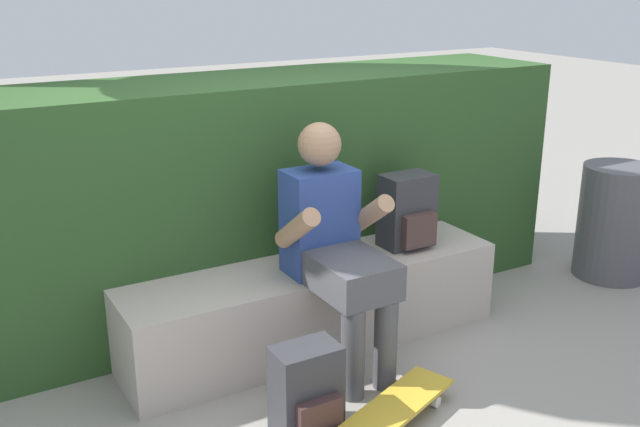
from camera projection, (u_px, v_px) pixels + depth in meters
name	position (u px, v px, depth m)	size (l,w,h in m)	color
ground_plane	(344.00, 369.00, 3.60)	(24.00, 24.00, 0.00)	gray
bench_main	(314.00, 305.00, 3.78)	(2.02, 0.48, 0.45)	#B3A79B
person_skater	(335.00, 242.00, 3.46)	(0.49, 0.62, 1.20)	#2D4793
skateboard_near_person	(387.00, 414.00, 3.10)	(0.82, 0.48, 0.09)	gold
backpack_on_bench	(408.00, 212.00, 3.91)	(0.28, 0.23, 0.40)	#333338
backpack_on_ground	(307.00, 392.00, 3.04)	(0.28, 0.23, 0.40)	#333338
hedge_row	(199.00, 205.00, 3.95)	(4.38, 0.76, 1.33)	#2A4D23
trash_bin	(615.00, 222.00, 4.61)	(0.46, 0.46, 0.73)	#4C4C51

